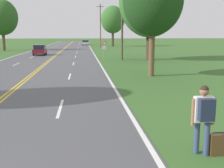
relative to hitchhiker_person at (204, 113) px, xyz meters
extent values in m
cube|color=white|center=(-3.97, 5.06, -1.10)|extent=(0.12, 3.00, 0.00)
cube|color=white|center=(-3.97, 14.06, -1.10)|extent=(0.12, 3.00, 0.00)
cube|color=white|center=(-3.97, 23.06, -1.10)|extent=(0.12, 3.00, 0.00)
cube|color=white|center=(-3.97, 32.06, -1.10)|extent=(0.12, 3.00, 0.00)
cube|color=white|center=(-3.97, 41.06, -1.10)|extent=(0.12, 3.00, 0.00)
cube|color=white|center=(-3.97, 50.06, -1.10)|extent=(0.12, 3.00, 0.00)
cube|color=white|center=(-3.97, 59.06, -1.10)|extent=(0.12, 3.00, 0.00)
cube|color=white|center=(-3.97, 68.06, -1.10)|extent=(0.12, 3.00, 0.00)
cube|color=white|center=(-3.97, 77.06, -1.10)|extent=(0.12, 3.00, 0.00)
cube|color=white|center=(-3.97, 86.06, -1.10)|extent=(0.12, 3.00, 0.00)
cube|color=white|center=(-3.97, 95.06, -1.10)|extent=(0.12, 3.00, 0.00)
cube|color=white|center=(-3.97, 104.06, -1.10)|extent=(0.12, 3.00, 0.00)
cube|color=white|center=(-9.79, 23.06, -1.10)|extent=(0.12, 3.00, 0.00)
cube|color=white|center=(-9.79, 32.06, -1.10)|extent=(0.12, 3.00, 0.00)
cube|color=white|center=(-9.79, 41.06, -1.10)|extent=(0.12, 3.00, 0.00)
cube|color=white|center=(-9.79, 50.06, -1.10)|extent=(0.12, 3.00, 0.00)
cube|color=white|center=(-9.79, 59.06, -1.10)|extent=(0.12, 3.00, 0.00)
cube|color=white|center=(-9.79, 68.06, -1.10)|extent=(0.12, 3.00, 0.00)
cube|color=white|center=(-9.79, 77.06, -1.10)|extent=(0.12, 3.00, 0.00)
cube|color=white|center=(-9.79, 86.06, -1.10)|extent=(0.12, 3.00, 0.00)
cube|color=white|center=(-9.79, 95.06, -1.10)|extent=(0.12, 3.00, 0.00)
cube|color=white|center=(-9.79, 104.06, -1.10)|extent=(0.12, 3.00, 0.00)
cylinder|color=#38476B|center=(-0.10, 0.12, -0.67)|extent=(0.14, 0.14, 0.88)
cylinder|color=#38476B|center=(0.10, -0.04, -0.67)|extent=(0.14, 0.14, 0.88)
cube|color=white|center=(0.00, 0.04, 0.09)|extent=(0.47, 0.20, 0.66)
sphere|color=#936647|center=(0.00, 0.04, 0.55)|extent=(0.24, 0.24, 0.24)
sphere|color=#2D2319|center=(0.00, 0.04, 0.59)|extent=(0.22, 0.22, 0.22)
cylinder|color=#936647|center=(-0.26, 0.04, 0.03)|extent=(0.09, 0.09, 0.69)
cylinder|color=#936647|center=(0.26, 0.04, 0.03)|extent=(0.09, 0.09, 0.69)
cube|color=#232D47|center=(0.00, -0.15, 0.13)|extent=(0.38, 0.18, 0.55)
cube|color=brown|center=(0.39, -0.05, -0.83)|extent=(0.43, 0.19, 0.57)
cylinder|color=black|center=(0.39, -0.05, -0.50)|extent=(0.30, 0.02, 0.02)
cylinder|color=gray|center=(-0.42, 27.20, 0.03)|extent=(0.07, 0.07, 2.28)
cylinder|color=white|center=(-0.42, 27.18, 0.92)|extent=(0.60, 0.02, 0.60)
torus|color=red|center=(-0.42, 27.17, 0.92)|extent=(0.55, 0.07, 0.55)
cube|color=white|center=(-0.42, 27.18, 0.37)|extent=(0.44, 0.02, 0.44)
cylinder|color=brown|center=(1.70, 26.89, 3.38)|extent=(0.24, 0.24, 8.99)
cylinder|color=brown|center=(1.23, 59.44, 3.81)|extent=(0.24, 0.24, 9.84)
cube|color=brown|center=(1.23, 59.44, 8.13)|extent=(1.80, 0.12, 0.10)
cylinder|color=brown|center=(-17.76, 48.77, 0.74)|extent=(0.57, 0.57, 3.69)
ellipsoid|color=#2D5B23|center=(-17.76, 48.77, 5.01)|extent=(5.72, 5.72, 6.58)
cylinder|color=#473828|center=(4.63, 64.47, 0.95)|extent=(0.59, 0.59, 4.12)
ellipsoid|color=#386B2D|center=(4.63, 64.47, 5.51)|extent=(5.88, 5.88, 6.76)
cylinder|color=#473828|center=(4.91, 26.55, 0.77)|extent=(0.73, 0.73, 3.75)
ellipsoid|color=#386B2D|center=(4.91, 26.55, 5.73)|extent=(7.27, 7.27, 8.36)
cylinder|color=brown|center=(2.03, 13.67, 0.68)|extent=(0.43, 0.43, 3.58)
ellipsoid|color=#1E4219|center=(2.03, 13.67, 4.30)|extent=(4.31, 4.31, 4.95)
cylinder|color=black|center=(-10.04, 36.99, -0.78)|extent=(0.21, 0.67, 0.67)
cylinder|color=black|center=(-8.50, 37.02, -0.78)|extent=(0.21, 0.67, 0.67)
cylinder|color=black|center=(-9.99, 34.82, -0.78)|extent=(0.21, 0.67, 0.67)
cylinder|color=black|center=(-8.45, 34.86, -0.78)|extent=(0.21, 0.67, 0.67)
cube|color=maroon|center=(-9.25, 35.92, -0.52)|extent=(1.82, 3.53, 0.59)
cube|color=#1E232D|center=(-9.25, 35.92, 0.10)|extent=(1.58, 2.48, 0.64)
cylinder|color=black|center=(-1.25, 73.01, -0.78)|extent=(0.21, 0.66, 0.66)
cylinder|color=black|center=(-3.00, 73.03, -0.78)|extent=(0.21, 0.66, 0.66)
cylinder|color=black|center=(-1.23, 75.44, -0.78)|extent=(0.21, 0.66, 0.66)
cylinder|color=black|center=(-2.98, 75.46, -0.78)|extent=(0.21, 0.66, 0.66)
cube|color=silver|center=(-2.12, 74.24, -0.54)|extent=(1.97, 3.93, 0.54)
cube|color=#1E232D|center=(-2.12, 74.24, 0.00)|extent=(1.73, 2.76, 0.54)
camera|label=1|loc=(-3.00, -6.51, 1.96)|focal=45.00mm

